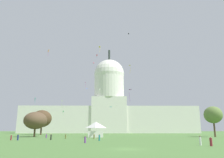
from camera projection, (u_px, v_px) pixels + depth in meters
name	position (u px, v px, depth m)	size (l,w,h in m)	color
ground_plane	(126.00, 149.00, 33.34)	(800.00, 800.00, 0.00)	#4C7538
capitol_building	(109.00, 108.00, 191.40)	(148.94, 26.85, 74.66)	silver
event_tent	(96.00, 129.00, 86.47)	(6.32, 7.16, 5.90)	white
tree_west_far	(42.00, 119.00, 126.91)	(15.33, 15.52, 13.97)	#4C3823
tree_east_near	(213.00, 115.00, 90.16)	(9.57, 9.91, 12.28)	brown
tree_west_near	(35.00, 120.00, 90.81)	(9.50, 10.49, 10.12)	brown
person_teal_front_left	(99.00, 138.00, 58.09)	(0.54, 0.54, 1.78)	#1E757A
person_purple_near_tent	(85.00, 140.00, 48.50)	(0.42, 0.42, 1.54)	#703D93
person_white_back_left	(200.00, 141.00, 41.26)	(0.52, 0.52, 1.77)	silver
person_maroon_near_tree_west	(211.00, 142.00, 39.26)	(0.62, 0.62, 1.65)	maroon
person_olive_lawn_far_left	(66.00, 137.00, 71.81)	(0.48, 0.48, 1.47)	olive
person_purple_mid_center	(46.00, 136.00, 76.46)	(0.54, 0.54, 1.50)	#703D93
person_maroon_front_center	(11.00, 138.00, 61.35)	(0.39, 0.39, 1.52)	maroon
person_black_mid_left	(51.00, 137.00, 62.77)	(0.38, 0.38, 1.75)	black
person_olive_back_center	(94.00, 137.00, 70.33)	(0.62, 0.62, 1.61)	olive
person_navy_front_right	(18.00, 137.00, 60.52)	(0.57, 0.57, 1.70)	navy
kite_white_mid	(100.00, 90.00, 138.52)	(0.87, 0.62, 3.28)	white
kite_red_high	(97.00, 55.00, 149.92)	(0.58, 0.69, 2.70)	red
kite_gold_mid	(131.00, 67.00, 97.88)	(1.07, 1.34, 3.52)	gold
kite_green_low	(63.00, 112.00, 169.44)	(0.78, 0.75, 3.62)	green
kite_lime_mid	(62.00, 102.00, 140.31)	(1.52, 1.58, 3.88)	#8CD133
kite_pink_high	(94.00, 63.00, 162.18)	(1.08, 1.07, 0.90)	pink
kite_violet_low	(129.00, 91.00, 73.40)	(1.28, 1.45, 3.77)	purple
kite_blue_mid	(87.00, 89.00, 143.22)	(1.34, 0.77, 0.32)	blue
kite_orange_high	(48.00, 51.00, 104.55)	(0.92, 1.21, 3.28)	orange
kite_turquoise_low	(35.00, 100.00, 110.49)	(0.49, 0.64, 3.07)	teal
kite_yellow_high	(100.00, 48.00, 124.32)	(0.94, 0.83, 3.72)	yellow
kite_cyan_low	(112.00, 108.00, 90.79)	(1.22, 1.57, 0.28)	#33BCDB
kite_magenta_mid	(86.00, 83.00, 152.20)	(0.96, 1.26, 3.48)	#D1339E
kite_black_high	(129.00, 34.00, 132.80)	(0.68, 0.73, 0.89)	black
kite_white_low	(117.00, 107.00, 119.51)	(1.36, 0.95, 3.81)	white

